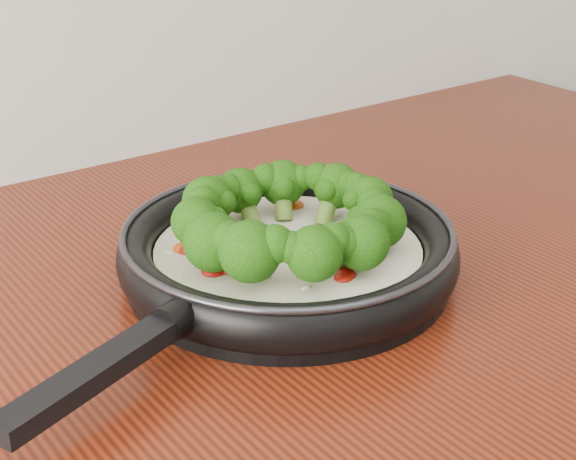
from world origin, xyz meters
TOP-DOWN VIEW (x-y plane):
  - skillet at (0.03, 1.10)m, footprint 0.52×0.41m

SIDE VIEW (x-z plane):
  - skillet at x=0.03m, z-range 0.89..0.98m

